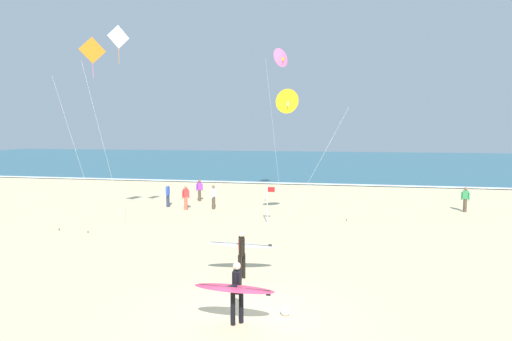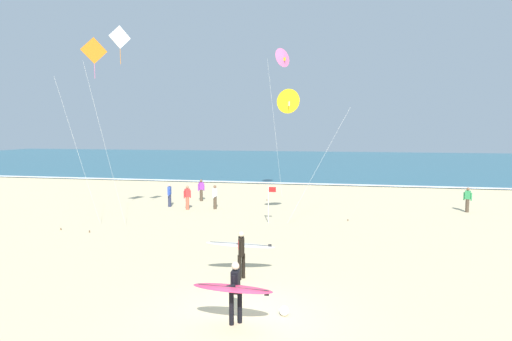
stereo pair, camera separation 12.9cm
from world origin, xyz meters
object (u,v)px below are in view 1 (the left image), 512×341
object	(u,v)px
kite_diamond_ivory_far	(117,45)
bystander_white_top	(213,197)
surfer_lead	(241,248)
bystander_red_top	(186,197)
bystander_green_top	(465,199)
kite_delta_golden_mid	(287,102)
surfer_trailing	(236,289)
kite_diamond_amber_high	(91,55)
beach_ball	(285,311)
bystander_blue_top	(168,195)
lifeguard_flag	(268,201)
kite_delta_rose_near	(281,58)
bystander_purple_top	(199,190)

from	to	relation	value
kite_diamond_ivory_far	bystander_white_top	xyz separation A→B (m)	(3.29, 5.92, -8.77)
surfer_lead	bystander_red_top	size ratio (longest dim) A/B	1.59
bystander_green_top	kite_delta_golden_mid	bearing A→B (deg)	-151.12
surfer_trailing	kite_diamond_ivory_far	xyz separation A→B (m)	(-8.64, 10.00, 8.54)
surfer_trailing	bystander_white_top	size ratio (longest dim) A/B	1.34
kite_diamond_amber_high	beach_ball	distance (m)	17.15
bystander_green_top	bystander_blue_top	bearing A→B (deg)	-174.38
lifeguard_flag	bystander_white_top	bearing A→B (deg)	140.88
surfer_lead	kite_delta_rose_near	distance (m)	19.84
lifeguard_flag	kite_diamond_ivory_far	bearing A→B (deg)	-161.48
kite_delta_rose_near	bystander_blue_top	xyz separation A→B (m)	(-7.02, -5.03, -9.69)
kite_delta_golden_mid	beach_ball	size ratio (longest dim) A/B	26.37
surfer_lead	beach_ball	distance (m)	3.51
kite_diamond_amber_high	bystander_purple_top	world-z (taller)	kite_diamond_amber_high
kite_diamond_ivory_far	lifeguard_flag	size ratio (longest dim) A/B	5.03
surfer_lead	bystander_red_top	bearing A→B (deg)	118.66
surfer_trailing	bystander_green_top	distance (m)	20.92
bystander_white_top	bystander_red_top	size ratio (longest dim) A/B	1.00
kite_diamond_ivory_far	lifeguard_flag	world-z (taller)	kite_diamond_ivory_far
beach_ball	bystander_green_top	bearing A→B (deg)	61.10
lifeguard_flag	surfer_trailing	bearing A→B (deg)	-84.76
surfer_lead	bystander_green_top	bearing A→B (deg)	51.56
kite_delta_rose_near	bystander_purple_top	xyz separation A→B (m)	(-5.66, -2.38, -9.69)
surfer_lead	beach_ball	size ratio (longest dim) A/B	9.04
surfer_trailing	bystander_red_top	size ratio (longest dim) A/B	1.34
surfer_trailing	lifeguard_flag	xyz separation A→B (m)	(-1.15, 12.51, 0.22)
surfer_trailing	kite_diamond_ivory_far	bearing A→B (deg)	130.83
kite_delta_rose_near	bystander_red_top	bearing A→B (deg)	-133.48
kite_diamond_amber_high	beach_ball	bearing A→B (deg)	-38.82
kite_delta_rose_near	kite_delta_golden_mid	bearing A→B (deg)	-80.49
bystander_white_top	bystander_purple_top	distance (m)	3.42
kite_diamond_ivory_far	beach_ball	size ratio (longest dim) A/B	37.75
lifeguard_flag	beach_ball	xyz separation A→B (m)	(2.36, -11.59, -1.13)
bystander_white_top	bystander_purple_top	size ratio (longest dim) A/B	1.00
bystander_green_top	bystander_blue_top	distance (m)	19.36
surfer_trailing	kite_delta_rose_near	size ratio (longest dim) A/B	0.19
surfer_trailing	kite_diamond_amber_high	bearing A→B (deg)	135.26
surfer_lead	kite_diamond_ivory_far	bearing A→B (deg)	141.70
bystander_white_top	bystander_purple_top	bearing A→B (deg)	123.94
bystander_red_top	kite_diamond_ivory_far	bearing A→B (deg)	-106.33
surfer_lead	bystander_purple_top	distance (m)	16.41
bystander_green_top	bystander_blue_top	xyz separation A→B (m)	(-19.26, -1.90, 0.00)
bystander_green_top	kite_diamond_ivory_far	bearing A→B (deg)	-157.45
kite_delta_golden_mid	bystander_green_top	xyz separation A→B (m)	(10.73, 5.92, -5.90)
surfer_trailing	bystander_green_top	world-z (taller)	surfer_trailing
bystander_white_top	kite_delta_rose_near	bearing A→B (deg)	54.30
surfer_lead	bystander_white_top	size ratio (longest dim) A/B	1.59
kite_diamond_amber_high	kite_diamond_ivory_far	bearing A→B (deg)	-3.24
bystander_white_top	kite_diamond_ivory_far	bearing A→B (deg)	-119.07
kite_diamond_amber_high	bystander_green_top	distance (m)	23.77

